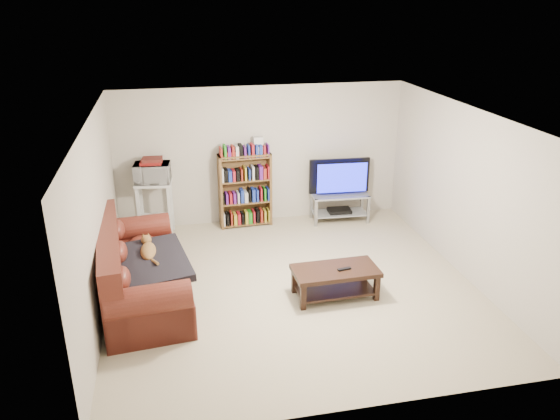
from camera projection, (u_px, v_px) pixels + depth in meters
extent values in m
plane|color=#C4B592|center=(293.00, 286.00, 7.65)|extent=(5.00, 5.00, 0.00)
plane|color=white|center=(294.00, 116.00, 6.76)|extent=(5.00, 5.00, 0.00)
plane|color=beige|center=(261.00, 155.00, 9.48)|extent=(5.00, 0.00, 5.00)
plane|color=beige|center=(356.00, 305.00, 4.93)|extent=(5.00, 0.00, 5.00)
plane|color=beige|center=(97.00, 221.00, 6.74)|extent=(0.00, 5.00, 5.00)
plane|color=beige|center=(466.00, 193.00, 7.68)|extent=(0.00, 5.00, 5.00)
cube|color=#5D2218|center=(144.00, 282.00, 7.29)|extent=(1.27, 2.48, 0.46)
cube|color=#5D2218|center=(111.00, 267.00, 7.07)|extent=(0.50, 2.41, 1.00)
cube|color=#5D2218|center=(151.00, 321.00, 6.31)|extent=(1.00, 0.34, 0.58)
cube|color=#5D2218|center=(138.00, 245.00, 8.22)|extent=(1.00, 0.34, 0.58)
cube|color=black|center=(150.00, 263.00, 7.04)|extent=(1.13, 1.35, 0.20)
cube|color=black|center=(336.00, 271.00, 7.26)|extent=(1.15, 0.60, 0.06)
cube|color=black|center=(335.00, 289.00, 7.37)|extent=(1.04, 0.54, 0.03)
cube|color=black|center=(303.00, 297.00, 7.03)|extent=(0.07, 0.07, 0.35)
cube|color=black|center=(377.00, 288.00, 7.24)|extent=(0.07, 0.07, 0.35)
cube|color=black|center=(294.00, 281.00, 7.43)|extent=(0.07, 0.07, 0.35)
cube|color=black|center=(364.00, 272.00, 7.65)|extent=(0.07, 0.07, 0.35)
cube|color=black|center=(344.00, 269.00, 7.22)|extent=(0.19, 0.08, 0.02)
cube|color=#999EA3|center=(340.00, 195.00, 9.68)|extent=(1.03, 0.50, 0.03)
cube|color=#999EA3|center=(339.00, 213.00, 9.80)|extent=(0.98, 0.48, 0.02)
cube|color=gray|center=(316.00, 213.00, 9.52)|extent=(0.05, 0.05, 0.50)
cube|color=gray|center=(368.00, 210.00, 9.65)|extent=(0.05, 0.05, 0.50)
cube|color=gray|center=(311.00, 205.00, 9.88)|extent=(0.05, 0.05, 0.50)
cube|color=gray|center=(362.00, 202.00, 10.01)|extent=(0.05, 0.05, 0.50)
imported|color=black|center=(341.00, 177.00, 9.56)|extent=(1.09, 0.20, 0.62)
cube|color=black|center=(339.00, 211.00, 9.79)|extent=(0.42, 0.30, 0.06)
cube|color=brown|center=(220.00, 192.00, 9.33)|extent=(0.05, 0.28, 1.30)
cube|color=brown|center=(269.00, 188.00, 9.53)|extent=(0.05, 0.28, 1.30)
cube|color=brown|center=(244.00, 155.00, 9.20)|extent=(0.91, 0.32, 0.03)
cube|color=maroon|center=(232.00, 153.00, 9.13)|extent=(0.27, 0.21, 0.07)
cube|color=silver|center=(153.00, 183.00, 8.97)|extent=(0.62, 0.48, 0.04)
cube|color=silver|center=(156.00, 217.00, 9.20)|extent=(0.56, 0.43, 0.03)
cube|color=silver|center=(139.00, 214.00, 8.96)|extent=(0.05, 0.05, 0.89)
cube|color=silver|center=(170.00, 213.00, 9.01)|extent=(0.05, 0.05, 0.89)
cube|color=silver|center=(142.00, 206.00, 9.28)|extent=(0.05, 0.05, 0.89)
cube|color=silver|center=(172.00, 205.00, 9.33)|extent=(0.05, 0.05, 0.89)
imported|color=silver|center=(152.00, 173.00, 8.90)|extent=(0.61, 0.45, 0.32)
cube|color=maroon|center=(151.00, 162.00, 8.84)|extent=(0.37, 0.33, 0.05)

